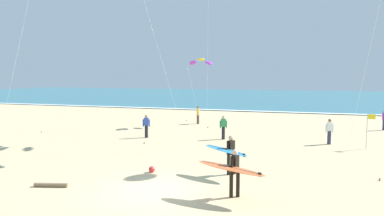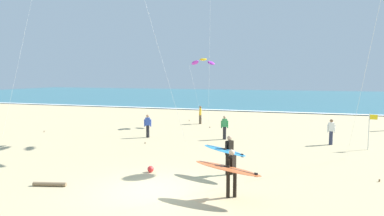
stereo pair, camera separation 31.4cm
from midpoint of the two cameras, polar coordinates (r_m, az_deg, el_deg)
ground_plane at (r=13.25m, az=-6.00°, el=-13.42°), size 160.00×160.00×0.00m
ocean_water at (r=70.75m, az=14.31°, el=1.81°), size 160.00×60.00×0.08m
shoreline_foam at (r=41.28m, az=11.19°, el=-0.51°), size 160.00×0.94×0.01m
surfer_lead at (r=12.14m, az=6.93°, el=-9.99°), size 2.51×1.16×1.71m
surfer_trailing at (r=14.89m, az=6.40°, el=-7.13°), size 2.19×1.39×1.71m
kite_arc_golden_high at (r=29.33m, az=2.16°, el=7.62°), size 3.17×3.43×5.70m
bystander_white_top at (r=23.03m, az=22.33°, el=-3.63°), size 0.49×0.25×1.59m
bystander_yellow_top at (r=30.44m, az=1.67°, el=-1.11°), size 0.25×0.49×1.59m
bystander_green_top at (r=23.20m, az=5.78°, el=-3.19°), size 0.47×0.28×1.59m
bystander_blue_top at (r=23.94m, az=-6.95°, el=-2.93°), size 0.47×0.28×1.59m
lifeguard_flag at (r=22.36m, az=27.66°, el=-2.93°), size 0.45×0.05×2.10m
beach_ball at (r=15.58m, az=-6.27°, el=-9.99°), size 0.28×0.28×0.28m
driftwood_log at (r=14.67m, az=-21.87°, el=-11.58°), size 1.30×0.49×0.16m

